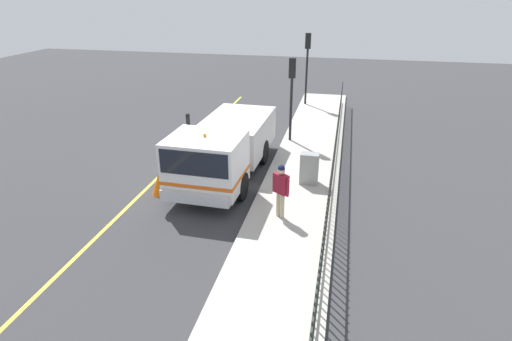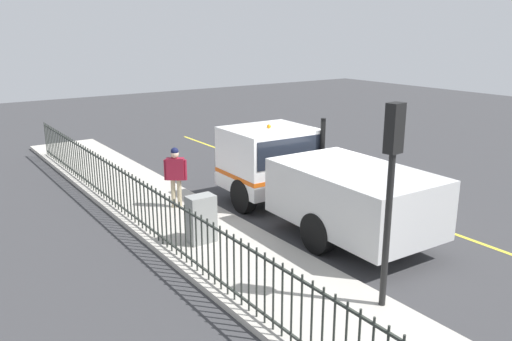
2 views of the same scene
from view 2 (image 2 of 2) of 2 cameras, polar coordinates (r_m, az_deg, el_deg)
name	(u,v)px [view 2 (image 2 of 2)]	position (r m, az deg, el deg)	size (l,w,h in m)	color
ground_plane	(322,219)	(14.26, 7.25, -5.28)	(59.14, 59.14, 0.00)	#38383A
sidewalk_slab	(217,244)	(12.41, -4.33, -8.09)	(2.68, 26.88, 0.13)	#B7B2A8
lane_marking	(374,205)	(15.62, 12.82, -3.69)	(0.12, 24.20, 0.01)	yellow
work_truck	(306,175)	(13.73, 5.54, -0.46)	(2.57, 6.83, 2.60)	white
worker_standing	(175,171)	(14.50, -8.85, -0.06)	(0.54, 0.46, 1.72)	maroon
iron_fence	(173,225)	(11.67, -9.11, -5.96)	(0.04, 22.89, 1.30)	#2D332D
traffic_light_near	(392,165)	(9.06, 14.71, 0.57)	(0.32, 0.24, 3.69)	black
utility_cabinet	(201,219)	(12.21, -6.04, -5.32)	(0.65, 0.41, 1.14)	gray
traffic_cone	(315,181)	(16.37, 6.48, -1.17)	(0.52, 0.52, 0.74)	orange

